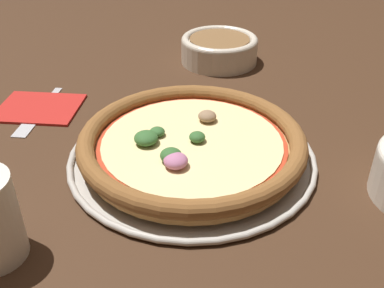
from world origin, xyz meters
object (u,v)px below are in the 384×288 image
object	(u,v)px
pizza	(192,143)
fork	(37,114)
napkin	(39,107)
pizza_tray	(192,156)
bowl_far	(219,48)

from	to	relation	value
pizza	fork	size ratio (longest dim) A/B	1.83
pizza	fork	distance (m)	0.27
napkin	fork	world-z (taller)	napkin
pizza	pizza_tray	bearing A→B (deg)	31.21
pizza_tray	napkin	bearing A→B (deg)	151.74
bowl_far	pizza	bearing A→B (deg)	-97.46
napkin	fork	distance (m)	0.02
bowl_far	napkin	size ratio (longest dim) A/B	1.10
pizza_tray	fork	bearing A→B (deg)	154.84
bowl_far	fork	bearing A→B (deg)	-142.52
pizza_tray	pizza	size ratio (longest dim) A/B	1.10
pizza	fork	bearing A→B (deg)	154.75
pizza_tray	napkin	size ratio (longest dim) A/B	2.44
fork	pizza	bearing A→B (deg)	69.90
bowl_far	fork	xyz separation A→B (m)	(-0.29, -0.22, -0.03)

